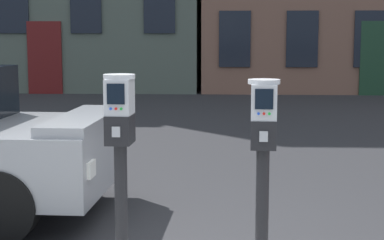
# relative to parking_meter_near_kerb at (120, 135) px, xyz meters

# --- Properties ---
(parking_meter_near_kerb) EXTENTS (0.23, 0.26, 1.34)m
(parking_meter_near_kerb) POSITION_rel_parking_meter_near_kerb_xyz_m (0.00, 0.00, 0.00)
(parking_meter_near_kerb) COLOR black
(parking_meter_near_kerb) RESTS_ON sidewalk_slab
(parking_meter_twin_adjacent) EXTENTS (0.23, 0.26, 1.31)m
(parking_meter_twin_adjacent) POSITION_rel_parking_meter_near_kerb_xyz_m (0.98, -0.00, -0.02)
(parking_meter_twin_adjacent) COLOR black
(parking_meter_twin_adjacent) RESTS_ON sidewalk_slab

